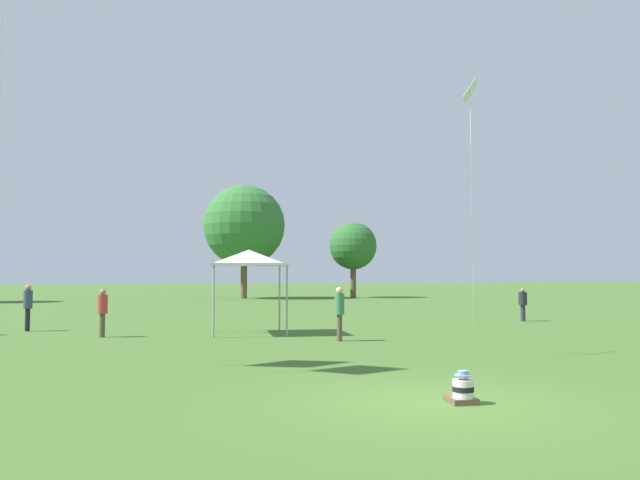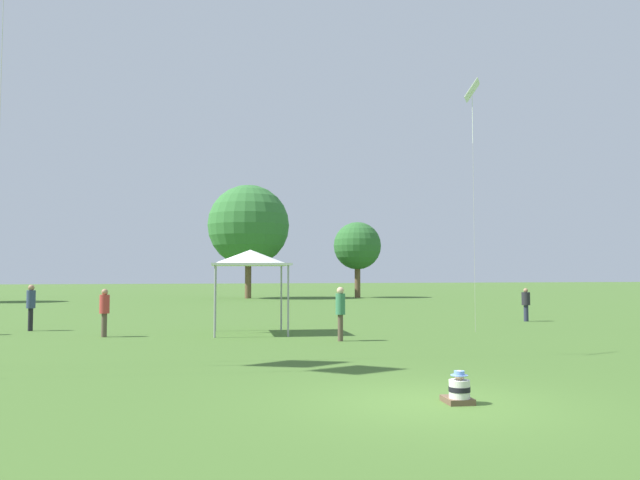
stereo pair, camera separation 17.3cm
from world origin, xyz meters
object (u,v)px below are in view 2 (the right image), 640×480
object	(u,v)px
person_standing_3	(340,308)
distant_tree_1	(357,246)
kite_4	(472,99)
person_standing_2	(31,303)
canopy_tent	(250,258)
seated_toddler	(459,391)
person_standing_0	(526,302)
distant_tree_0	(248,226)
person_standing_5	(104,308)

from	to	relation	value
person_standing_3	distant_tree_1	world-z (taller)	distant_tree_1
person_standing_3	kite_4	size ratio (longest dim) A/B	0.18
person_standing_2	canopy_tent	bearing A→B (deg)	-151.31
seated_toddler	person_standing_3	xyz separation A→B (m)	(1.21, 10.16, 0.87)
person_standing_2	canopy_tent	world-z (taller)	canopy_tent
person_standing_0	kite_4	xyz separation A→B (m)	(-5.18, -4.22, 8.19)
distant_tree_0	distant_tree_1	size ratio (longest dim) A/B	1.45
distant_tree_0	seated_toddler	bearing A→B (deg)	-95.53
person_standing_0	kite_4	distance (m)	10.57
person_standing_5	distant_tree_1	xyz separation A→B (m)	(21.67, 33.73, 3.99)
person_standing_3	distant_tree_1	xyz separation A→B (m)	(14.05, 37.37, 3.92)
seated_toddler	person_standing_3	bearing A→B (deg)	90.65
person_standing_2	canopy_tent	distance (m)	9.01
seated_toddler	person_standing_5	distance (m)	15.24
seated_toddler	person_standing_0	size ratio (longest dim) A/B	0.39
canopy_tent	person_standing_2	bearing A→B (deg)	156.16
person_standing_5	canopy_tent	world-z (taller)	canopy_tent
distant_tree_0	kite_4	bearing A→B (deg)	-86.02
person_standing_2	distant_tree_1	world-z (taller)	distant_tree_1
person_standing_0	distant_tree_0	xyz separation A→B (m)	(-7.73, 32.44, 5.93)
canopy_tent	kite_4	world-z (taller)	kite_4
canopy_tent	distant_tree_0	distance (m)	35.64
person_standing_2	canopy_tent	xyz separation A→B (m)	(8.09, -3.58, 1.73)
person_standing_0	distant_tree_0	size ratio (longest dim) A/B	0.15
person_standing_0	kite_4	size ratio (longest dim) A/B	0.16
person_standing_0	kite_4	bearing A→B (deg)	-156.51
person_standing_3	canopy_tent	distance (m)	4.55
person_standing_5	distant_tree_0	xyz separation A→B (m)	(11.11, 34.69, 5.83)
person_standing_3	kite_4	bearing A→B (deg)	62.14
person_standing_3	distant_tree_0	size ratio (longest dim) A/B	0.17
person_standing_3	distant_tree_1	bearing A→B (deg)	115.99
person_standing_2	distant_tree_1	xyz separation A→B (m)	(24.58, 30.37, 3.91)
seated_toddler	kite_4	xyz separation A→B (m)	(7.25, 11.84, 8.89)
canopy_tent	distant_tree_1	bearing A→B (deg)	64.09
seated_toddler	person_standing_2	size ratio (longest dim) A/B	0.33
seated_toddler	person_standing_0	xyz separation A→B (m)	(12.43, 16.06, 0.70)
seated_toddler	distant_tree_1	world-z (taller)	distant_tree_1
seated_toddler	kite_4	distance (m)	16.49
person_standing_3	distant_tree_1	distance (m)	40.12
canopy_tent	distant_tree_1	world-z (taller)	distant_tree_1
seated_toddler	canopy_tent	bearing A→B (deg)	102.61
distant_tree_0	person_standing_2	bearing A→B (deg)	-114.09
person_standing_3	kite_4	xyz separation A→B (m)	(6.03, 1.68, 8.03)
person_standing_2	person_standing_3	distance (m)	12.64
distant_tree_1	person_standing_0	bearing A→B (deg)	-95.15
person_standing_0	canopy_tent	xyz separation A→B (m)	(-13.65, -2.48, 1.91)
person_standing_2	person_standing_0	bearing A→B (deg)	-130.36
person_standing_2	distant_tree_1	distance (m)	39.27
person_standing_0	canopy_tent	size ratio (longest dim) A/B	0.49
person_standing_5	person_standing_2	bearing A→B (deg)	-6.63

